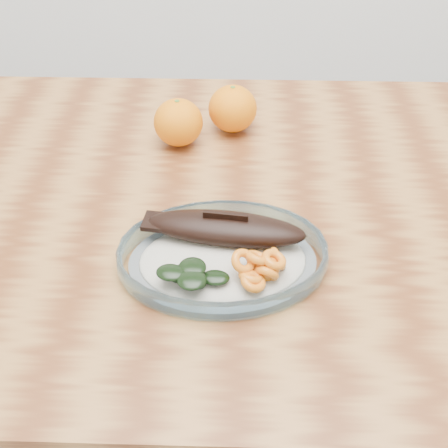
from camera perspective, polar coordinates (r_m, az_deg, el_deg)
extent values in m
plane|color=slate|center=(1.44, 0.94, -21.55)|extent=(3.00, 3.00, 0.00)
cube|color=brown|center=(0.87, 1.46, 1.62)|extent=(1.20, 0.80, 0.04)
cylinder|color=brown|center=(1.47, -20.17, -1.16)|extent=(0.06, 0.06, 0.71)
ellipsoid|color=white|center=(0.74, -0.13, -3.82)|extent=(0.52, 0.39, 0.01)
torus|color=#8DC0D9|center=(0.74, -0.13, -3.27)|extent=(0.53, 0.53, 0.03)
ellipsoid|color=silver|center=(0.73, -0.13, -2.81)|extent=(0.47, 0.34, 0.02)
ellipsoid|color=black|center=(0.74, 0.16, 0.49)|extent=(0.22, 0.09, 0.04)
ellipsoid|color=black|center=(0.75, 0.16, 0.11)|extent=(0.19, 0.07, 0.02)
cube|color=black|center=(0.76, -6.81, 1.14)|extent=(0.04, 0.04, 0.01)
cube|color=black|center=(0.73, 0.17, 1.48)|extent=(0.06, 0.01, 0.02)
torus|color=#C44E0E|center=(0.70, 4.22, -3.34)|extent=(0.04, 0.04, 0.04)
torus|color=#C44E0E|center=(0.69, 4.40, -4.09)|extent=(0.04, 0.03, 0.04)
torus|color=#C44E0E|center=(0.71, 5.55, -2.60)|extent=(0.03, 0.05, 0.04)
torus|color=#C44E0E|center=(0.70, 4.49, -3.62)|extent=(0.04, 0.03, 0.04)
torus|color=#C44E0E|center=(0.69, 2.80, -4.40)|extent=(0.05, 0.05, 0.03)
torus|color=#C44E0E|center=(0.70, 4.30, -3.46)|extent=(0.04, 0.05, 0.04)
torus|color=#C44E0E|center=(0.68, 3.03, -4.92)|extent=(0.04, 0.04, 0.02)
torus|color=#C44E0E|center=(0.69, 3.48, -2.49)|extent=(0.04, 0.04, 0.03)
torus|color=#C44E0E|center=(0.69, 5.17, -2.67)|extent=(0.04, 0.03, 0.02)
torus|color=#C44E0E|center=(0.68, 2.00, -2.84)|extent=(0.04, 0.05, 0.03)
ellipsoid|color=black|center=(0.69, -0.90, -4.54)|extent=(0.04, 0.03, 0.01)
ellipsoid|color=black|center=(0.69, -4.42, -4.06)|extent=(0.04, 0.04, 0.01)
ellipsoid|color=black|center=(0.69, -3.33, -4.38)|extent=(0.05, 0.04, 0.01)
ellipsoid|color=black|center=(0.68, -3.26, -4.91)|extent=(0.04, 0.04, 0.01)
ellipsoid|color=black|center=(0.68, -5.55, -3.98)|extent=(0.04, 0.03, 0.01)
ellipsoid|color=black|center=(0.69, -3.28, -3.47)|extent=(0.04, 0.05, 0.01)
ellipsoid|color=black|center=(0.67, -3.36, -4.75)|extent=(0.04, 0.04, 0.01)
sphere|color=orange|center=(0.96, -4.66, 10.25)|extent=(0.08, 0.08, 0.08)
sphere|color=orange|center=(1.00, 0.88, 11.64)|extent=(0.09, 0.09, 0.09)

